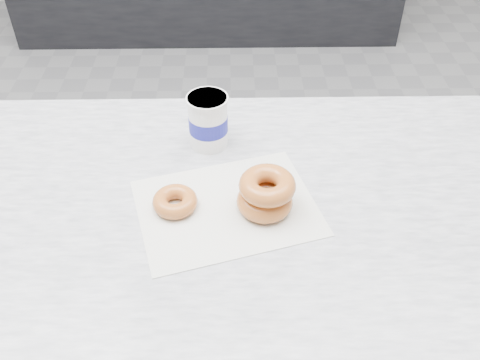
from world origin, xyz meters
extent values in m
plane|color=gray|center=(0.00, 0.00, 0.00)|extent=(5.00, 5.00, 0.00)
cube|color=#333335|center=(0.00, -0.60, 0.43)|extent=(3.00, 0.70, 0.86)
cube|color=silver|center=(0.00, -0.60, 0.88)|extent=(3.06, 0.76, 0.04)
cube|color=silver|center=(0.13, -0.61, 0.90)|extent=(0.40, 0.34, 0.00)
torus|color=#BF7134|center=(0.03, -0.61, 0.92)|extent=(0.11, 0.11, 0.03)
torus|color=#BF7134|center=(0.21, -0.61, 0.92)|extent=(0.11, 0.11, 0.04)
torus|color=#BF7134|center=(0.21, -0.61, 0.96)|extent=(0.13, 0.13, 0.04)
cylinder|color=white|center=(0.09, -0.40, 0.96)|extent=(0.10, 0.10, 0.12)
cylinder|color=white|center=(0.09, -0.40, 1.02)|extent=(0.09, 0.09, 0.01)
cylinder|color=navy|center=(0.09, -0.40, 0.96)|extent=(0.10, 0.10, 0.04)
camera|label=1|loc=(0.15, -1.35, 1.63)|focal=40.00mm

